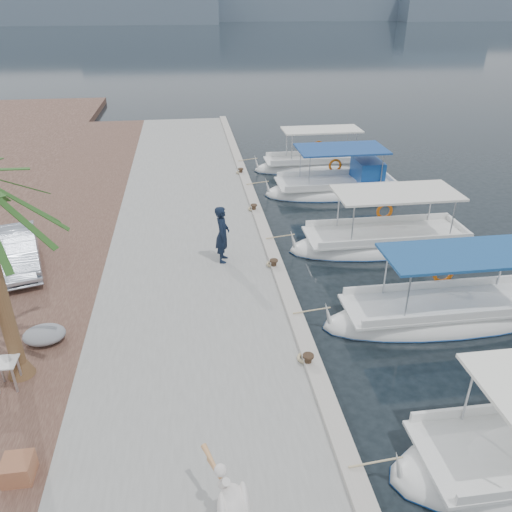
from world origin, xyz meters
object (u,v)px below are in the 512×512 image
at_px(fisherman, 222,234).
at_px(parked_car, 16,251).
at_px(pelican, 232,506).
at_px(fishing_caique_c, 385,244).
at_px(fishing_caique_b, 445,316).
at_px(fishing_caique_e, 316,167).
at_px(fishing_caique_d, 337,189).

distance_m(fisherman, parked_car, 6.83).
bearing_deg(pelican, fishing_caique_c, 57.67).
height_order(fishing_caique_b, fisherman, fisherman).
height_order(fishing_caique_e, pelican, fishing_caique_e).
distance_m(pelican, parked_car, 11.94).
relative_size(fisherman, parked_car, 0.52).
bearing_deg(fishing_caique_b, pelican, -138.85).
height_order(fishing_caique_e, fisherman, fisherman).
bearing_deg(fishing_caique_e, pelican, -107.80).
distance_m(fishing_caique_b, parked_car, 13.81).
height_order(pelican, fisherman, fisherman).
bearing_deg(fishing_caique_b, fisherman, 149.44).
xyz_separation_m(fishing_caique_b, fisherman, (-6.33, 3.74, 1.37)).
relative_size(fishing_caique_c, parked_car, 2.00).
height_order(fishing_caique_b, pelican, fishing_caique_b).
bearing_deg(fisherman, fishing_caique_d, -31.00).
distance_m(fishing_caique_e, pelican, 21.98).
bearing_deg(fishing_caique_b, fishing_caique_e, 90.91).
distance_m(fishing_caique_b, fishing_caique_d, 10.99).
xyz_separation_m(fishing_caique_b, fishing_caique_c, (0.03, 4.95, -0.00)).
bearing_deg(fishing_caique_e, parked_car, -140.35).
distance_m(fishing_caique_d, fishing_caique_e, 3.84).
height_order(fishing_caique_e, parked_car, fishing_caique_e).
xyz_separation_m(fishing_caique_c, fishing_caique_d, (-0.18, 6.04, 0.07)).
xyz_separation_m(fishing_caique_c, fisherman, (-6.36, -1.22, 1.37)).
relative_size(pelican, parked_car, 0.39).
relative_size(fishing_caique_b, fishing_caique_c, 0.99).
bearing_deg(fisherman, fishing_caique_c, -69.78).
bearing_deg(parked_car, fishing_caique_b, -34.08).
bearing_deg(fishing_caique_e, fishing_caique_b, -89.09).
xyz_separation_m(fishing_caique_b, pelican, (-6.95, -6.07, 0.98)).
bearing_deg(pelican, fisherman, 86.39).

